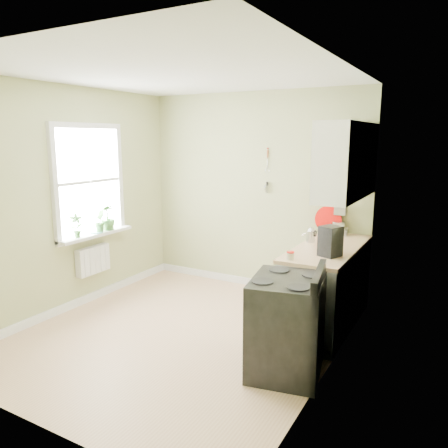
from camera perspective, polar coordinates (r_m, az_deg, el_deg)
The scene contains 21 objects.
floor at distance 4.92m, azimuth -5.57°, elevation -14.10°, with size 3.20×3.60×0.02m, color tan.
ceiling at distance 4.49m, azimuth -6.26°, elevation 19.07°, with size 3.20×3.60×0.02m, color white.
wall_back at distance 6.07m, azimuth 4.00°, elevation 4.17°, with size 3.20×0.02×2.70m, color #B2B77C.
wall_left at distance 5.59m, azimuth -19.55°, elevation 2.95°, with size 0.02×3.60×2.70m, color #B2B77C.
wall_right at distance 3.83m, azimuth 14.22°, elevation -0.27°, with size 0.02×3.60×2.70m, color #B2B77C.
base_cabinets at distance 5.08m, azimuth 13.33°, elevation -8.11°, with size 0.60×1.60×0.87m, color white.
countertop at distance 4.96m, azimuth 13.45°, elevation -3.12°, with size 0.64×1.60×0.04m, color beige.
upper_cabinets at distance 4.88m, azimuth 15.83°, elevation 7.97°, with size 0.35×1.40×0.80m, color white.
window at distance 5.75m, azimuth -17.25°, elevation 5.31°, with size 0.06×1.14×1.44m.
window_sill at distance 5.80m, azimuth -16.37°, elevation -1.30°, with size 0.18×1.14×0.04m, color white.
radiator at distance 5.86m, azimuth -16.75°, elevation -4.51°, with size 0.12×0.50×0.35m, color white.
wall_utensils at distance 5.93m, azimuth 5.66°, elevation 6.07°, with size 0.02×0.14×0.58m.
stove at distance 4.04m, azimuth 8.22°, elevation -12.92°, with size 0.75×0.82×1.00m.
stand_mixer at distance 5.63m, azimuth 14.95°, elevation 0.45°, with size 0.23×0.34×0.39m.
kettle at distance 5.10m, azimuth 11.25°, elevation -1.40°, with size 0.17×0.10×0.17m.
coffee_maker at distance 4.53m, azimuth 13.70°, elevation -2.29°, with size 0.24×0.25×0.31m.
red_tray at distance 5.65m, azimuth 13.46°, elevation 0.60°, with size 0.34×0.34×0.02m, color #AB0905.
jar at distance 4.35m, azimuth 8.66°, elevation -4.09°, with size 0.08×0.08×0.08m.
plant_a at distance 5.54m, azimuth -18.73°, elevation -0.21°, with size 0.16×0.11×0.30m, color #3E7332.
plant_b at distance 5.80m, azimuth -15.97°, elevation 0.32°, with size 0.15×0.12×0.28m, color #3E7332.
plant_c at distance 5.90m, azimuth -14.92°, elevation 0.84°, with size 0.19×0.19×0.33m, color #3E7332.
Camera 1 is at (2.57, -3.64, 2.09)m, focal length 35.00 mm.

